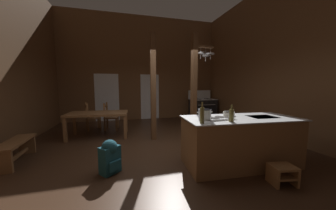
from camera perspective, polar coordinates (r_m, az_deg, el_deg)
ground_plane at (r=4.25m, az=-1.86°, el=-15.38°), size 7.65×8.90×0.10m
wall_back at (r=8.06m, az=-8.70°, el=11.82°), size 7.65×0.14×4.61m
wall_right at (r=5.89m, az=34.41°, el=12.89°), size 0.14×8.90×4.61m
glazed_door_back_left at (r=7.94m, az=-19.60°, el=2.36°), size 1.00×0.01×2.05m
glazed_panel_back_right at (r=8.01m, az=-6.05°, el=2.72°), size 0.84×0.01×2.05m
kitchen_island at (r=3.66m, az=22.72°, el=-11.03°), size 2.21×1.09×0.93m
stove_range at (r=8.12m, az=11.40°, el=-1.17°), size 1.14×0.83×1.32m
support_post_with_pot_rack at (r=4.90m, az=9.04°, el=7.26°), size 0.71×0.26×2.96m
support_post_center at (r=4.84m, az=-4.93°, el=5.81°), size 0.14×0.14×2.96m
step_stool at (r=3.37m, az=33.76°, el=-18.32°), size 0.40×0.34×0.30m
dining_table at (r=5.54m, az=-22.14°, el=-3.21°), size 1.75×1.00×0.74m
ladderback_chair_near_window at (r=6.52m, az=-24.09°, el=-3.69°), size 0.55×0.55×0.95m
ladderback_chair_by_post at (r=6.34m, az=-18.74°, el=-3.75°), size 0.49×0.49×0.95m
bench_along_left_wall at (r=4.64m, az=-41.68°, el=-10.63°), size 0.44×1.13×0.44m
backpack at (r=3.28m, az=-18.75°, el=-15.63°), size 0.39×0.39×0.60m
stockpot_on_counter at (r=3.12m, az=12.09°, el=-3.07°), size 0.30×0.23×0.19m
mixing_bowl_on_counter at (r=3.69m, az=19.55°, el=-2.71°), size 0.23×0.23×0.08m
bottle_tall_on_counter at (r=3.06m, az=20.35°, el=-3.15°), size 0.08×0.08×0.29m
bottle_short_on_counter at (r=2.80m, az=11.27°, el=-3.24°), size 0.07×0.07×0.34m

